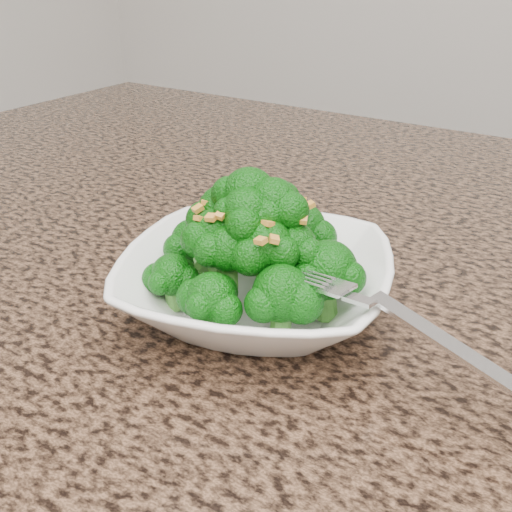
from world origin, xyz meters
The scene contains 5 objects.
granite_counter centered at (0.00, 0.30, 0.89)m, with size 1.64×1.04×0.03m, color brown.
bowl centered at (-0.09, 0.20, 0.93)m, with size 0.21×0.21×0.05m, color white.
broccoli_pile centered at (-0.09, 0.20, 0.99)m, with size 0.18×0.18×0.08m, color #0C5C0A, non-canonical shape.
garlic_topping centered at (-0.09, 0.20, 1.03)m, with size 0.11×0.11×0.01m, color gold, non-canonical shape.
fork centered at (0.01, 0.17, 0.96)m, with size 0.18×0.03×0.01m, color silver, non-canonical shape.
Camera 1 is at (0.14, -0.16, 1.16)m, focal length 45.00 mm.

